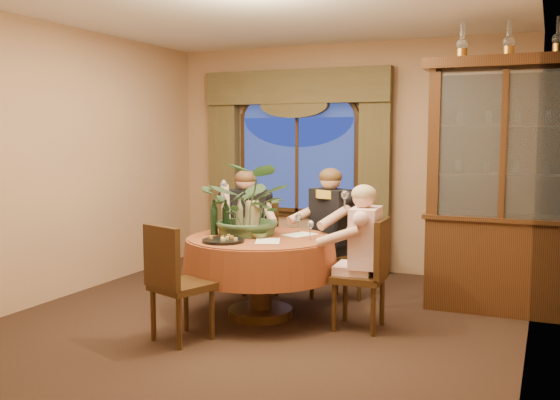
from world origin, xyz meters
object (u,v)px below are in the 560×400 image
at_px(centerpiece_plant, 251,173).
at_px(wine_bottle_1, 239,216).
at_px(wine_bottle_0, 240,215).
at_px(wine_bottle_2, 226,217).
at_px(oil_lamp_left, 462,41).
at_px(oil_lamp_right, 559,36).
at_px(stoneware_vase, 252,217).
at_px(person_pink, 365,256).
at_px(person_back, 246,231).
at_px(oil_lamp_center, 509,38).
at_px(chair_back, 260,248).
at_px(chair_back_right, 336,254).
at_px(chair_front_left, 182,283).
at_px(china_cabinet, 503,187).
at_px(olive_bowl, 259,235).
at_px(person_scarf, 331,234).
at_px(wine_bottle_3, 214,217).
at_px(chair_right, 359,274).
at_px(dining_table, 260,277).

bearing_deg(centerpiece_plant, wine_bottle_1, -176.24).
relative_size(wine_bottle_0, wine_bottle_2, 1.00).
height_order(oil_lamp_left, oil_lamp_right, same).
xyz_separation_m(stoneware_vase, centerpiece_plant, (0.01, -0.04, 0.42)).
height_order(person_pink, person_back, person_back).
bearing_deg(person_back, oil_lamp_right, 151.50).
xyz_separation_m(oil_lamp_center, chair_back, (-2.42, -0.27, -2.09)).
bearing_deg(chair_back_right, chair_front_left, 94.63).
distance_m(china_cabinet, wine_bottle_0, 2.52).
height_order(oil_lamp_right, stoneware_vase, oil_lamp_right).
bearing_deg(oil_lamp_center, olive_bowl, -149.95).
xyz_separation_m(person_pink, olive_bowl, (-0.96, -0.14, 0.14)).
relative_size(stoneware_vase, wine_bottle_1, 0.94).
height_order(person_back, olive_bowl, person_back).
bearing_deg(wine_bottle_1, chair_front_left, -92.61).
bearing_deg(person_scarf, chair_back_right, -176.34).
distance_m(person_scarf, stoneware_vase, 0.92).
bearing_deg(wine_bottle_3, centerpiece_plant, 25.49).
distance_m(chair_right, person_pink, 0.16).
relative_size(chair_back, chair_front_left, 1.00).
distance_m(wine_bottle_0, wine_bottle_1, 0.11).
relative_size(person_scarf, stoneware_vase, 4.36).
bearing_deg(oil_lamp_center, chair_right, -135.48).
distance_m(oil_lamp_center, chair_right, 2.58).
bearing_deg(person_back, wine_bottle_3, 60.10).
relative_size(chair_right, wine_bottle_2, 2.91).
height_order(oil_lamp_right, person_pink, oil_lamp_right).
distance_m(oil_lamp_left, person_pink, 2.28).
height_order(chair_front_left, wine_bottle_0, wine_bottle_0).
height_order(person_back, wine_bottle_2, person_back).
height_order(chair_back, olive_bowl, chair_back).
distance_m(olive_bowl, wine_bottle_1, 0.35).
bearing_deg(wine_bottle_2, chair_back, 92.20).
relative_size(oil_lamp_right, wine_bottle_1, 1.03).
height_order(dining_table, chair_right, chair_right).
bearing_deg(person_pink, wine_bottle_3, 90.76).
distance_m(chair_right, wine_bottle_2, 1.37).
height_order(dining_table, centerpiece_plant, centerpiece_plant).
bearing_deg(chair_front_left, china_cabinet, 59.38).
height_order(chair_back_right, wine_bottle_0, wine_bottle_0).
height_order(chair_right, wine_bottle_0, wine_bottle_0).
bearing_deg(centerpiece_plant, oil_lamp_left, 29.77).
distance_m(china_cabinet, person_back, 2.63).
xyz_separation_m(chair_back_right, chair_front_left, (-0.76, -1.69, 0.00)).
bearing_deg(oil_lamp_right, oil_lamp_center, 180.00).
bearing_deg(oil_lamp_right, wine_bottle_0, -161.73).
height_order(oil_lamp_right, chair_back, oil_lamp_right).
bearing_deg(dining_table, person_pink, 4.38).
bearing_deg(person_scarf, wine_bottle_0, 68.49).
bearing_deg(chair_right, olive_bowl, 94.18).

